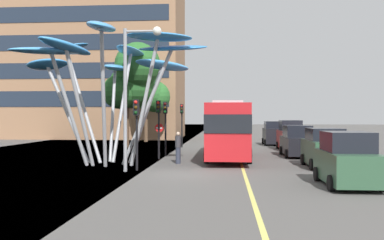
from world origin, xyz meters
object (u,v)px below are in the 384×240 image
Objects in this scene: car_parked_mid at (325,149)px; car_parked_far at (297,142)px; leaf_sculpture at (107,59)px; traffic_light_opposite at (182,116)px; traffic_light_kerb_far at (159,117)px; car_side_street at (290,136)px; red_bus at (228,127)px; traffic_light_island_mid at (165,117)px; car_far_side at (274,134)px; traffic_light_kerb_near at (136,119)px; street_lamp at (134,78)px; pedestrian at (178,148)px; no_entry_sign at (159,134)px; car_parked_near at (347,161)px.

car_parked_mid is 0.93× the size of car_parked_far.
leaf_sculpture is 3.03× the size of traffic_light_opposite.
car_side_street is at bearing 40.56° from traffic_light_kerb_far.
traffic_light_island_mid reaches higher than red_bus.
car_far_side is (-0.70, 17.50, 0.07)m from car_parked_mid.
traffic_light_opposite reaches higher than traffic_light_kerb_far.
street_lamp is at bearing -94.46° from traffic_light_kerb_near.
red_bus is 1.52× the size of street_lamp.
traffic_light_kerb_far is 2.03× the size of pedestrian.
traffic_light_opposite reaches higher than traffic_light_island_mid.
leaf_sculpture is at bearing -113.61° from no_entry_sign.
traffic_light_island_mid is 11.07m from car_parked_mid.
car_parked_mid is (9.52, -3.54, -1.70)m from traffic_light_kerb_far.
no_entry_sign is (-1.85, 4.78, 0.57)m from pedestrian.
red_bus is at bearing 113.85° from car_parked_near.
leaf_sculpture reaches higher than red_bus.
car_parked_far is 9.04m from pedestrian.
car_far_side is at bearing 51.67° from no_entry_sign.
leaf_sculpture is 7.19m from no_entry_sign.
car_far_side is at bearing 55.69° from leaf_sculpture.
traffic_light_kerb_near is 10.17m from car_parked_near.
street_lamp is (-9.34, -8.52, 3.64)m from car_parked_far.
car_parked_mid is (5.14, -4.41, -1.03)m from red_bus.
traffic_light_island_mid is 7.96m from traffic_light_opposite.
car_side_street is at bearing 86.22° from car_parked_far.
red_bus is at bearing -160.50° from car_parked_far.
red_bus is 10.01m from traffic_light_opposite.
pedestrian is (-7.48, 7.19, -0.07)m from car_parked_near.
car_far_side is at bearing 65.21° from traffic_light_kerb_near.
car_side_street is 1.81× the size of no_entry_sign.
car_side_street reaches higher than no_entry_sign.
car_parked_far is 1.11× the size of car_far_side.
car_parked_near is at bearing -43.84° from pedestrian.
traffic_light_kerb_far is 16.59m from car_far_side.
red_bus is at bearing -125.07° from car_side_street.
traffic_light_island_mid is 14.80m from car_far_side.
traffic_light_kerb_far is (2.56, 2.72, -3.34)m from leaf_sculpture.
red_bus reaches higher than car_parked_near.
traffic_light_island_mid is at bearing 87.34° from traffic_light_kerb_near.
street_lamp is at bearing 158.75° from car_parked_near.
pedestrian is at bearing -85.02° from traffic_light_opposite.
red_bus reaches higher than no_entry_sign.
traffic_light_opposite is 9.37m from car_side_street.
leaf_sculpture reaches higher than car_side_street.
traffic_light_opposite is 12.61m from pedestrian.
car_far_side reaches higher than pedestrian.
leaf_sculpture is 14.36m from car_parked_near.
car_parked_near is 0.97× the size of car_side_street.
red_bus is 5.93× the size of pedestrian.
car_parked_far is at bearing -40.94° from traffic_light_opposite.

